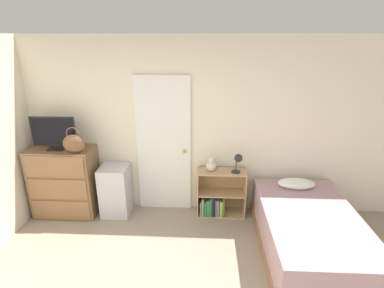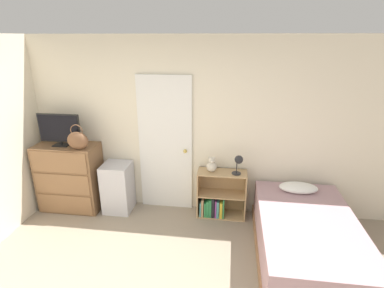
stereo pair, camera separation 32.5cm
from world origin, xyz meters
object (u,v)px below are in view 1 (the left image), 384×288
object	(u,v)px
tv	(53,133)
desk_lamp	(238,160)
storage_bin	(116,190)
bed	(309,233)
dresser	(65,182)
bookshelf	(217,197)
handbag	(74,144)
teddy_bear	(211,165)

from	to	relation	value
tv	desk_lamp	distance (m)	2.57
storage_bin	bed	world-z (taller)	storage_bin
dresser	desk_lamp	distance (m)	2.53
tv	bookshelf	size ratio (longest dim) A/B	0.89
storage_bin	bookshelf	world-z (taller)	storage_bin
handbag	desk_lamp	bearing A→B (deg)	4.31
desk_lamp	storage_bin	bearing A→B (deg)	-179.70
dresser	handbag	xyz separation A→B (m)	(0.28, -0.13, 0.65)
bookshelf	bed	distance (m)	1.35
dresser	teddy_bear	world-z (taller)	dresser
teddy_bear	handbag	bearing A→B (deg)	-173.46
teddy_bear	storage_bin	bearing A→B (deg)	-177.79
tv	desk_lamp	size ratio (longest dim) A/B	2.21
dresser	storage_bin	distance (m)	0.74
tv	bed	distance (m)	3.58
tv	handbag	bearing A→B (deg)	-19.24
tv	bed	world-z (taller)	tv
handbag	bookshelf	bearing A→B (deg)	6.16
desk_lamp	tv	bearing A→B (deg)	-178.77
dresser	teddy_bear	bearing A→B (deg)	2.27
tv	teddy_bear	distance (m)	2.23
desk_lamp	bed	size ratio (longest dim) A/B	0.15
storage_bin	bookshelf	size ratio (longest dim) A/B	1.07
handbag	bookshelf	xyz separation A→B (m)	(1.95, 0.21, -0.89)
desk_lamp	bed	distance (m)	1.28
storage_bin	teddy_bear	world-z (taller)	teddy_bear
handbag	teddy_bear	distance (m)	1.90
dresser	bookshelf	world-z (taller)	dresser
bookshelf	handbag	bearing A→B (deg)	-173.84
tv	handbag	world-z (taller)	tv
teddy_bear	bed	bearing A→B (deg)	-33.96
dresser	tv	size ratio (longest dim) A/B	1.64
desk_lamp	bed	world-z (taller)	desk_lamp
storage_bin	desk_lamp	bearing A→B (deg)	0.30
handbag	storage_bin	xyz separation A→B (m)	(0.45, 0.16, -0.78)
dresser	teddy_bear	size ratio (longest dim) A/B	4.55
handbag	tv	bearing A→B (deg)	160.76
bookshelf	teddy_bear	xyz separation A→B (m)	(-0.10, 0.00, 0.53)
bookshelf	teddy_bear	world-z (taller)	teddy_bear
bookshelf	bed	bearing A→B (deg)	-36.33
handbag	desk_lamp	distance (m)	2.24
storage_bin	teddy_bear	xyz separation A→B (m)	(1.40, 0.05, 0.42)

